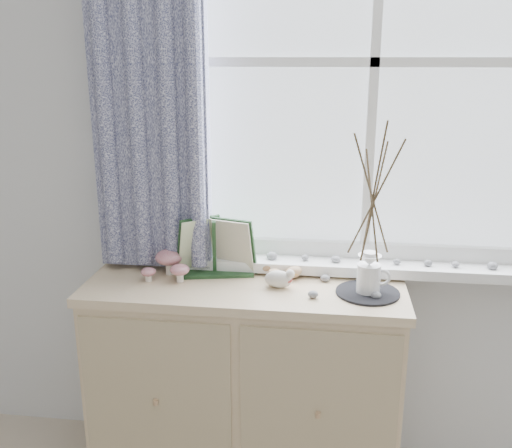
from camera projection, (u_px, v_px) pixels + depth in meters
The scene contains 9 objects.
room_shell at pixel (95, 79), 0.35m from camera, with size 4.04×4.04×2.62m.
sideboard at pixel (245, 383), 2.26m from camera, with size 1.20×0.45×0.85m.
botanical_book at pixel (213, 248), 2.17m from camera, with size 0.34×0.13×0.24m, color #1E3F20, non-canonical shape.
toadstool_cluster at pixel (169, 262), 2.19m from camera, with size 0.19×0.16×0.10m.
wooden_eggs at pixel (279, 273), 2.17m from camera, with size 0.16×0.17×0.07m.
songbird_figurine at pixel (279, 278), 2.10m from camera, with size 0.14×0.06×0.07m, color silver, non-canonical shape.
crocheted_doily at pixel (368, 293), 2.05m from camera, with size 0.23×0.23×0.01m, color black.
twig_pitcher at pixel (374, 195), 1.95m from camera, with size 0.25×0.25×0.64m.
sideboard_pebbles at pixel (326, 285), 2.10m from camera, with size 0.34×0.23×0.03m.
Camera 1 is at (0.15, -0.21, 1.67)m, focal length 40.00 mm.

